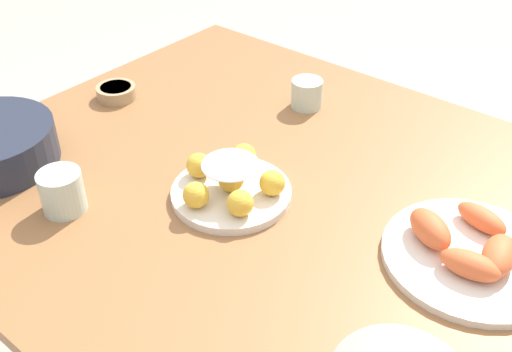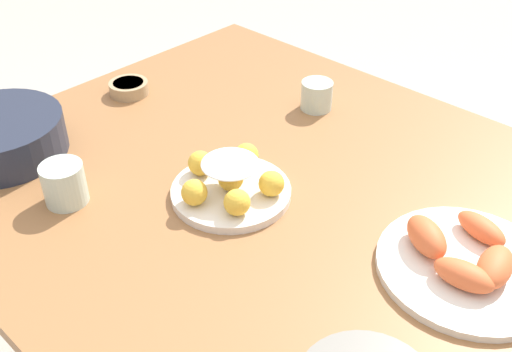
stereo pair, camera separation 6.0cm
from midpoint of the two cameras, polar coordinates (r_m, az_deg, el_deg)
The scene contains 6 objects.
dining_table at distance 1.19m, azimuth 3.72°, elevation -4.73°, with size 1.30×1.05×0.72m.
cake_plate at distance 1.10m, azimuth -0.87°, elevation -0.76°, with size 0.22×0.22×0.08m.
sauce_bowl at distance 1.48m, azimuth -10.87°, elevation 8.26°, with size 0.09×0.09×0.03m.
seafood_platter at distance 1.03m, azimuth 20.98°, elevation -7.61°, with size 0.29×0.29×0.06m.
cup_near at distance 1.39m, azimuth 7.05°, elevation 7.61°, with size 0.07×0.07×0.07m.
cup_far at distance 1.13m, azimuth -16.36°, elevation -0.75°, with size 0.08×0.08×0.08m.
Camera 2 is at (-0.58, 0.68, 1.41)m, focal length 42.00 mm.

